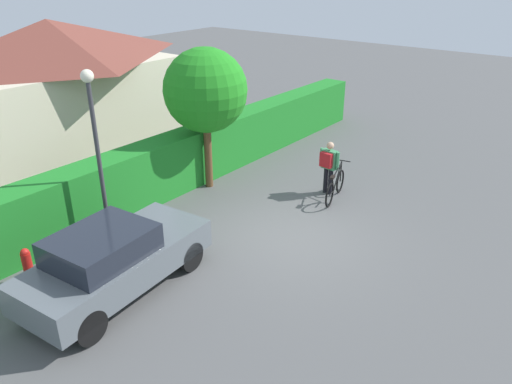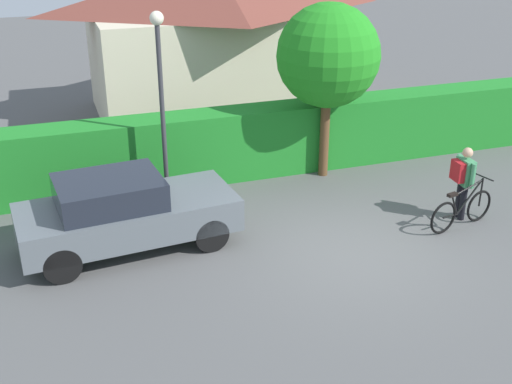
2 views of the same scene
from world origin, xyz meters
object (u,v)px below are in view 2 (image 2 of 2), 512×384
object	(u,v)px
parked_car_near	(124,212)
street_lamp	(161,84)
bicycle	(462,210)
tree_kerbside	(328,56)
fire_hydrant	(69,199)
person_rider	(463,177)

from	to	relation	value
parked_car_near	street_lamp	bearing A→B (deg)	56.73
bicycle	street_lamp	distance (m)	6.58
street_lamp	tree_kerbside	bearing A→B (deg)	5.06
bicycle	fire_hydrant	bearing A→B (deg)	157.93
parked_car_near	tree_kerbside	distance (m)	5.83
bicycle	person_rider	bearing A→B (deg)	61.31
tree_kerbside	fire_hydrant	world-z (taller)	tree_kerbside
street_lamp	tree_kerbside	xyz separation A→B (m)	(3.86, 0.34, 0.21)
person_rider	tree_kerbside	size ratio (longest dim) A/B	0.38
parked_car_near	bicycle	distance (m)	6.65
person_rider	fire_hydrant	size ratio (longest dim) A/B	1.92
tree_kerbside	street_lamp	bearing A→B (deg)	-174.94
parked_car_near	bicycle	xyz separation A→B (m)	(6.51, -1.30, -0.38)
parked_car_near	person_rider	size ratio (longest dim) A/B	2.67
bicycle	fire_hydrant	xyz separation A→B (m)	(-7.42, 3.01, 0.03)
fire_hydrant	tree_kerbside	bearing A→B (deg)	3.78
street_lamp	fire_hydrant	size ratio (longest dim) A/B	5.06
person_rider	fire_hydrant	xyz separation A→B (m)	(-7.62, 2.64, -0.52)
bicycle	person_rider	distance (m)	0.69
tree_kerbside	fire_hydrant	bearing A→B (deg)	-176.22
parked_car_near	person_rider	bearing A→B (deg)	-7.94
parked_car_near	person_rider	distance (m)	6.78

